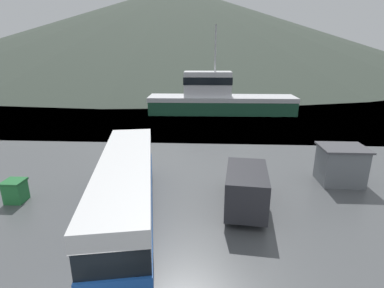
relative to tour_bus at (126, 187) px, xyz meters
name	(u,v)px	position (x,y,z in m)	size (l,w,h in m)	color
water_surface	(202,68)	(0.65, 132.88, -1.78)	(240.00, 240.00, 0.00)	#475B6B
hill_backdrop	(177,28)	(-11.40, 137.95, 16.19)	(218.42, 218.42, 35.93)	#3D473D
tour_bus	(126,187)	(0.00, 0.00, 0.00)	(4.62, 12.17, 3.14)	#194799
delivery_van	(246,186)	(6.05, 1.48, -0.53)	(2.61, 5.54, 2.36)	#2D2D33
fishing_boat	(218,98)	(5.32, 26.74, 0.22)	(19.46, 4.60, 11.19)	#1E5138
storage_bin	(15,191)	(-6.79, 1.45, -1.13)	(1.08, 1.08, 1.28)	#287F3D
dock_kiosk	(341,165)	(12.48, 5.04, -0.56)	(2.82, 2.32, 2.42)	slate
small_boat	(207,97)	(3.80, 37.58, -1.32)	(6.54, 4.49, 0.92)	#1E5138
mooring_bollard	(146,142)	(-1.38, 11.36, -1.25)	(0.45, 0.45, 0.97)	#B29919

